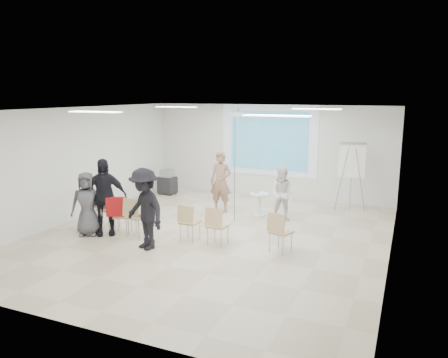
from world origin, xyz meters
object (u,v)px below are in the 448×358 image
at_px(chair_left_inner, 135,214).
at_px(player_left, 221,178).
at_px(chair_far_left, 106,206).
at_px(audience_outer, 87,200).
at_px(audience_left, 103,191).
at_px(chair_right_far, 279,229).
at_px(player_right, 283,191).
at_px(flipchart_easel, 352,161).
at_px(laptop, 137,215).
at_px(audience_mid, 145,204).
at_px(chair_center, 188,220).
at_px(chair_right_inner, 216,223).
at_px(pedestal_table, 259,203).
at_px(av_cart, 167,183).
at_px(chair_left_mid, 122,214).

bearing_deg(chair_left_inner, player_left, 75.54).
xyz_separation_m(chair_far_left, audience_outer, (-0.08, -0.58, 0.29)).
relative_size(player_left, chair_left_inner, 2.05).
relative_size(chair_far_left, audience_left, 0.46).
bearing_deg(audience_left, chair_left_inner, -25.48).
relative_size(chair_left_inner, audience_outer, 0.56).
height_order(chair_left_inner, audience_outer, audience_outer).
xyz_separation_m(chair_right_far, audience_outer, (-4.56, -0.62, 0.33)).
height_order(player_right, flipchart_easel, flipchart_easel).
distance_m(player_left, laptop, 3.00).
bearing_deg(audience_outer, audience_mid, -35.01).
bearing_deg(chair_far_left, player_left, 59.47).
height_order(player_right, audience_left, audience_left).
xyz_separation_m(laptop, audience_mid, (0.65, -0.65, 0.50)).
bearing_deg(chair_center, chair_right_inner, 1.27).
distance_m(pedestal_table, av_cart, 3.92).
relative_size(player_left, chair_left_mid, 2.27).
bearing_deg(chair_center, laptop, -170.06).
bearing_deg(player_right, audience_outer, -146.69).
relative_size(pedestal_table, chair_right_far, 0.73).
bearing_deg(audience_outer, chair_far_left, 55.62).
bearing_deg(audience_left, av_cart, 67.74).
bearing_deg(audience_left, chair_right_far, -26.95).
distance_m(pedestal_table, flipchart_easel, 2.93).
xyz_separation_m(chair_far_left, flipchart_easel, (5.42, 4.13, 0.90)).
bearing_deg(chair_far_left, chair_center, 5.73).
height_order(chair_far_left, audience_mid, audience_mid).
height_order(chair_left_inner, flipchart_easel, flipchart_easel).
bearing_deg(chair_far_left, av_cart, 104.85).
relative_size(player_left, chair_far_left, 2.03).
relative_size(chair_left_mid, chair_center, 1.00).
distance_m(chair_right_far, av_cart, 6.36).
bearing_deg(player_right, audience_left, -145.84).
height_order(chair_far_left, av_cart, chair_far_left).
bearing_deg(flipchart_easel, av_cart, 177.10).
relative_size(chair_right_inner, audience_left, 0.42).
relative_size(chair_center, flipchart_easel, 0.43).
height_order(chair_center, audience_left, audience_left).
bearing_deg(chair_right_inner, chair_left_mid, -172.69).
bearing_deg(chair_left_mid, chair_far_left, 137.42).
bearing_deg(player_right, chair_right_far, -80.02).
xyz_separation_m(player_right, laptop, (-2.82, -2.62, -0.29)).
relative_size(chair_right_far, audience_mid, 0.44).
xyz_separation_m(pedestal_table, chair_center, (-0.80, -2.69, 0.15)).
bearing_deg(chair_right_inner, chair_left_inner, -170.03).
xyz_separation_m(audience_left, av_cart, (-0.82, 4.34, -0.68)).
bearing_deg(audience_outer, chair_left_mid, -0.86).
bearing_deg(laptop, player_left, -104.99).
relative_size(chair_left_inner, laptop, 2.73).
distance_m(chair_center, flipchart_easel, 5.27).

